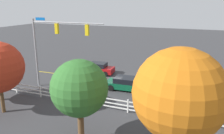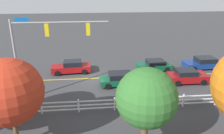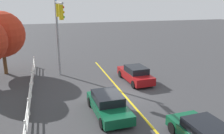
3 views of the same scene
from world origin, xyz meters
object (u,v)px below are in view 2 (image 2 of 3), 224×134
object	(u,v)px
car_3	(121,79)
tree_1	(146,98)
car_2	(204,63)
car_0	(187,76)
car_1	(71,67)
car_4	(154,65)
tree_0	(9,92)

from	to	relation	value
car_3	tree_1	xyz separation A→B (m)	(-0.04, 9.64, 2.94)
car_3	tree_1	size ratio (longest dim) A/B	0.84
car_2	car_3	xyz separation A→B (m)	(10.66, 3.76, -0.02)
car_0	car_3	size ratio (longest dim) A/B	0.88
car_1	car_3	world-z (taller)	car_1
car_4	tree_0	distance (m)	17.61
car_2	car_4	xyz separation A→B (m)	(6.18, 0.04, -0.04)
car_1	tree_1	world-z (taller)	tree_1
car_1	car_3	bearing A→B (deg)	140.23
car_1	car_4	size ratio (longest dim) A/B	1.12
car_2	car_4	bearing A→B (deg)	-2.00
car_3	tree_0	distance (m)	11.96
car_4	tree_0	world-z (taller)	tree_0
car_3	car_4	size ratio (longest dim) A/B	1.13
car_0	tree_0	size ratio (longest dim) A/B	0.68
car_2	car_3	world-z (taller)	car_2
car_0	car_2	size ratio (longest dim) A/B	0.84
car_1	car_2	bearing A→B (deg)	176.31
car_3	car_4	xyz separation A→B (m)	(-4.48, -3.71, -0.02)
car_3	tree_1	distance (m)	10.08
car_0	car_3	xyz separation A→B (m)	(6.92, -0.06, -0.04)
car_0	tree_0	distance (m)	17.26
car_1	car_0	bearing A→B (deg)	158.80
car_0	car_1	size ratio (longest dim) A/B	0.89
car_0	tree_0	xyz separation A→B (m)	(14.74, 8.42, 3.11)
car_0	tree_0	world-z (taller)	tree_0
car_3	tree_0	world-z (taller)	tree_0
car_0	tree_1	xyz separation A→B (m)	(6.88, 9.58, 2.90)
car_4	tree_1	xyz separation A→B (m)	(4.44, 13.35, 2.96)
tree_0	tree_1	bearing A→B (deg)	171.61
car_2	car_3	bearing A→B (deg)	17.02
car_2	car_4	size ratio (longest dim) A/B	1.18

